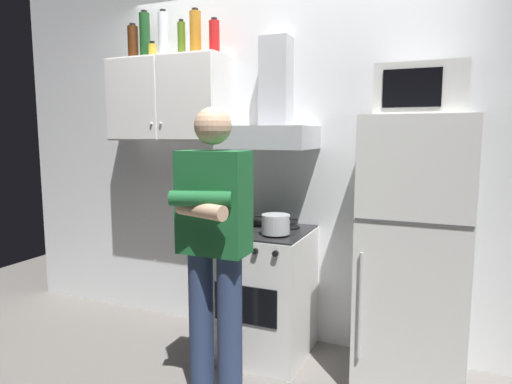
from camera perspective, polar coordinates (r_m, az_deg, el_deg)
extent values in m
plane|color=slate|center=(3.06, 0.00, -21.92)|extent=(7.00, 7.00, 0.00)
cube|color=white|center=(3.23, 4.17, 4.80)|extent=(4.80, 0.10, 2.70)
cube|color=white|center=(3.41, -10.94, 11.55)|extent=(0.90, 0.34, 0.60)
cube|color=white|center=(3.40, -15.83, 11.42)|extent=(0.43, 0.01, 0.58)
cube|color=white|center=(3.14, -9.28, 11.95)|extent=(0.43, 0.01, 0.58)
sphere|color=#B2B2B7|center=(3.27, -13.30, 8.51)|extent=(0.02, 0.02, 0.02)
sphere|color=#B2B2B7|center=(3.23, -12.14, 8.56)|extent=(0.02, 0.02, 0.02)
cube|color=white|center=(3.10, 0.97, -12.78)|extent=(0.60, 0.60, 0.85)
cube|color=black|center=(2.98, 0.99, -4.98)|extent=(0.59, 0.59, 0.01)
cube|color=black|center=(2.83, -1.40, -14.26)|extent=(0.42, 0.01, 0.24)
cylinder|color=black|center=(2.92, -2.26, -5.00)|extent=(0.16, 0.16, 0.01)
cylinder|color=black|center=(2.82, 2.53, -5.45)|extent=(0.16, 0.16, 0.01)
cylinder|color=black|center=(3.14, -0.39, -4.14)|extent=(0.16, 0.16, 0.01)
cylinder|color=black|center=(3.05, 4.12, -4.51)|extent=(0.16, 0.16, 0.01)
cylinder|color=black|center=(2.80, -5.25, -7.00)|extent=(0.04, 0.02, 0.04)
cylinder|color=black|center=(2.75, -2.83, -7.29)|extent=(0.04, 0.02, 0.04)
cylinder|color=black|center=(2.69, -0.12, -7.59)|extent=(0.04, 0.02, 0.04)
cylinder|color=black|center=(2.64, 2.49, -7.87)|extent=(0.04, 0.02, 0.04)
cube|color=#B7BABF|center=(2.99, 1.60, 7.00)|extent=(0.60, 0.44, 0.15)
cube|color=#B7BABF|center=(3.14, 2.58, 13.88)|extent=(0.20, 0.16, 0.60)
cube|color=white|center=(2.79, 19.53, -7.46)|extent=(0.60, 0.60, 1.60)
cube|color=#4C4C4C|center=(2.45, 19.33, -3.77)|extent=(0.59, 0.01, 0.01)
cylinder|color=silver|center=(2.59, 13.16, -13.96)|extent=(0.02, 0.02, 0.60)
cube|color=silver|center=(2.74, 20.43, 12.06)|extent=(0.48, 0.36, 0.28)
cube|color=black|center=(2.56, 19.32, 12.47)|extent=(0.30, 0.01, 0.20)
cylinder|color=navy|center=(2.66, -7.01, -16.40)|extent=(0.14, 0.14, 0.85)
cylinder|color=navy|center=(2.58, -3.39, -17.12)|extent=(0.14, 0.14, 0.85)
cube|color=#1E6633|center=(2.42, -5.43, -1.34)|extent=(0.38, 0.20, 0.56)
cylinder|color=#1E6633|center=(2.29, -7.10, -0.84)|extent=(0.33, 0.17, 0.08)
cylinder|color=#DBAD89|center=(2.30, -7.08, -2.32)|extent=(0.33, 0.17, 0.08)
sphere|color=#DBAD89|center=(2.39, -5.55, 8.42)|extent=(0.20, 0.20, 0.20)
cylinder|color=#B7BABF|center=(2.81, 2.54, -4.12)|extent=(0.18, 0.18, 0.12)
cylinder|color=black|center=(2.84, 0.37, -3.10)|extent=(0.05, 0.01, 0.01)
cylinder|color=black|center=(2.77, 4.79, -3.43)|extent=(0.05, 0.01, 0.01)
cylinder|color=gold|center=(3.50, -13.10, 17.16)|extent=(0.06, 0.06, 0.10)
cylinder|color=black|center=(3.51, -13.13, 18.12)|extent=(0.03, 0.03, 0.02)
cylinder|color=silver|center=(3.46, -11.78, 19.09)|extent=(0.07, 0.07, 0.31)
cylinder|color=black|center=(3.50, -11.85, 21.74)|extent=(0.04, 0.04, 0.02)
cylinder|color=#4C6B19|center=(3.41, -9.52, 18.70)|extent=(0.06, 0.06, 0.24)
cylinder|color=black|center=(3.43, -9.57, 20.80)|extent=(0.03, 0.03, 0.02)
cylinder|color=#47230F|center=(3.63, -15.47, 17.89)|extent=(0.08, 0.08, 0.24)
cylinder|color=black|center=(3.65, -15.55, 19.92)|extent=(0.04, 0.04, 0.02)
cylinder|color=#B7721E|center=(3.37, -7.76, 19.45)|extent=(0.08, 0.08, 0.30)
cylinder|color=black|center=(3.40, -7.82, 22.11)|extent=(0.04, 0.04, 0.02)
cylinder|color=red|center=(3.31, -5.35, 19.05)|extent=(0.07, 0.07, 0.23)
cylinder|color=black|center=(3.33, -5.38, 21.16)|extent=(0.04, 0.04, 0.02)
cylinder|color=#19471E|center=(3.60, -14.05, 18.75)|extent=(0.08, 0.08, 0.33)
cylinder|color=black|center=(3.64, -14.14, 21.47)|extent=(0.04, 0.04, 0.02)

